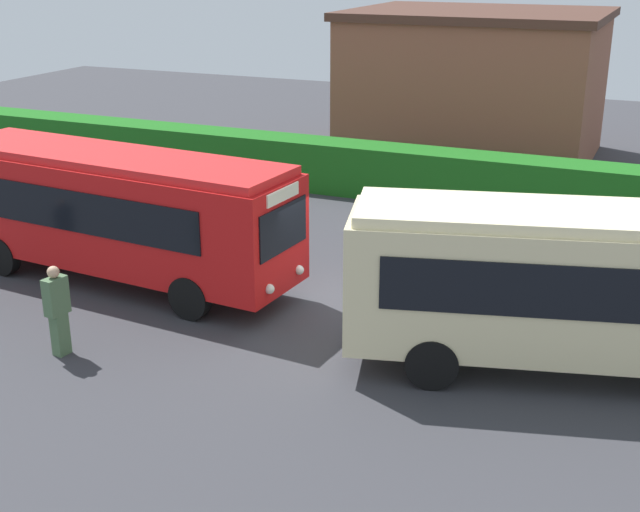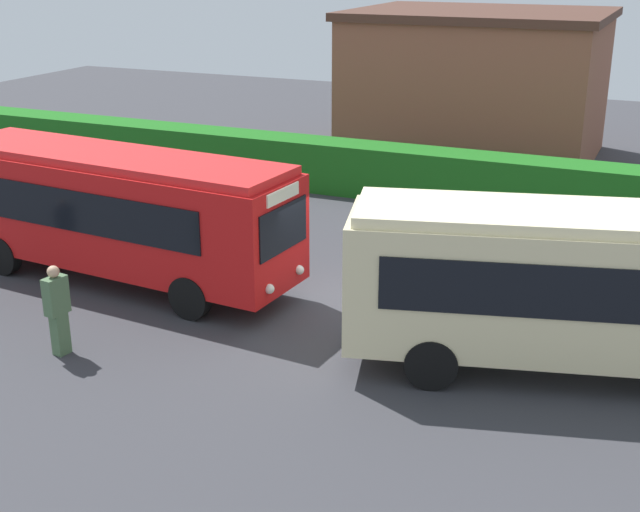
% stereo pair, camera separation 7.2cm
% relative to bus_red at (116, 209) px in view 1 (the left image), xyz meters
% --- Properties ---
extents(ground_plane, '(64.00, 64.00, 0.00)m').
position_rel_bus_red_xyz_m(ground_plane, '(5.23, 0.64, -1.84)').
color(ground_plane, '#38383D').
extents(bus_red, '(9.56, 3.09, 3.21)m').
position_rel_bus_red_xyz_m(bus_red, '(0.00, 0.00, 0.00)').
color(bus_red, red).
rests_on(bus_red, ground_plane).
extents(bus_cream, '(9.04, 4.46, 3.25)m').
position_rel_bus_red_xyz_m(bus_cream, '(10.91, -0.51, 0.02)').
color(bus_cream, beige).
rests_on(bus_cream, ground_plane).
extents(person_center, '(0.32, 0.52, 1.90)m').
position_rel_bus_red_xyz_m(person_center, '(1.31, -3.84, -0.84)').
color(person_center, '#4C6B47').
rests_on(person_center, ground_plane).
extents(hedge_row, '(44.00, 1.45, 1.67)m').
position_rel_bus_red_xyz_m(hedge_row, '(5.23, 9.77, -1.01)').
color(hedge_row, '#1C651A').
rests_on(hedge_row, ground_plane).
extents(depot_building, '(9.33, 7.89, 5.58)m').
position_rel_bus_red_xyz_m(depot_building, '(4.68, 16.59, 0.96)').
color(depot_building, brown).
rests_on(depot_building, ground_plane).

